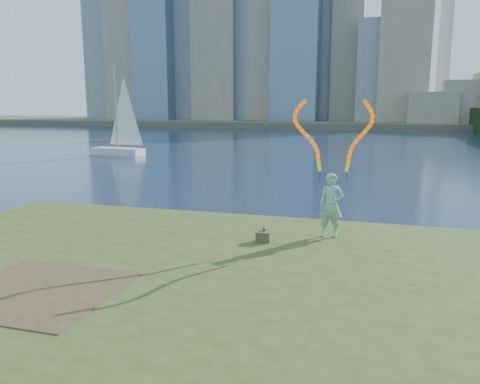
% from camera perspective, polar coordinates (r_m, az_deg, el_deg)
% --- Properties ---
extents(ground, '(320.00, 320.00, 0.00)m').
position_cam_1_polar(ground, '(12.39, -5.30, -10.92)').
color(ground, '#1A2742').
rests_on(ground, ground).
extents(grassy_knoll, '(20.00, 18.00, 0.80)m').
position_cam_1_polar(grassy_knoll, '(10.32, -10.06, -13.57)').
color(grassy_knoll, '#384719').
rests_on(grassy_knoll, ground).
extents(dirt_patch, '(3.20, 3.00, 0.02)m').
position_cam_1_polar(dirt_patch, '(10.57, -23.36, -10.94)').
color(dirt_patch, '#47331E').
rests_on(dirt_patch, grassy_knoll).
extents(far_shore, '(320.00, 40.00, 1.20)m').
position_cam_1_polar(far_shore, '(105.88, 13.77, 8.19)').
color(far_shore, '#4D4838').
rests_on(far_shore, ground).
extents(woman_with_ribbons, '(2.12, 0.53, 4.20)m').
position_cam_1_polar(woman_with_ribbons, '(13.46, 11.14, 0.37)').
color(woman_with_ribbons, '#1B6743').
rests_on(woman_with_ribbons, grassy_knoll).
extents(canvas_bag, '(0.41, 0.47, 0.37)m').
position_cam_1_polar(canvas_bag, '(13.01, 2.85, -5.39)').
color(canvas_bag, '#454728').
rests_on(canvas_bag, grassy_knoll).
extents(sailboat, '(5.33, 2.20, 8.00)m').
position_cam_1_polar(sailboat, '(43.85, -14.47, 6.15)').
color(sailboat, silver).
rests_on(sailboat, ground).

